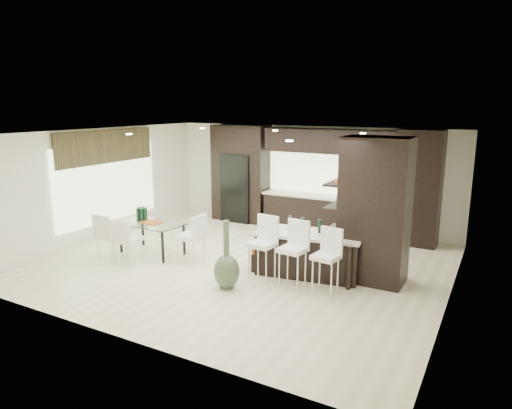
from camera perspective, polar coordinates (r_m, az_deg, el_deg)
The scene contains 22 objects.
ground at distance 9.62m, azimuth -1.74°, elevation -7.39°, with size 8.00×8.00×0.00m, color beige.
back_wall at distance 12.34m, azimuth 6.51°, elevation 3.46°, with size 8.00×0.02×2.70m, color white.
left_wall at distance 11.76m, azimuth -18.84°, elevation 2.43°, with size 0.02×7.00×2.70m, color white.
right_wall at distance 8.04m, azimuth 23.60°, elevation -2.39°, with size 0.02×7.00×2.70m, color white.
ceiling at distance 9.06m, azimuth -1.85°, elevation 8.88°, with size 8.00×7.00×0.02m, color white.
window_left at distance 11.87m, azimuth -18.00°, elevation 2.57°, with size 0.04×3.20×1.90m, color #B2D199.
window_back at distance 12.06m, azimuth 9.10°, elevation 4.14°, with size 3.40×0.04×1.20m, color #B2D199.
stone_accent at distance 11.73m, azimuth -18.19°, elevation 6.89°, with size 0.08×3.00×0.80m, color brown.
ceiling_spots at distance 9.28m, azimuth -1.05°, elevation 8.85°, with size 4.00×3.00×0.02m, color white.
back_cabinetry at distance 11.86m, azimuth 8.14°, elevation 3.05°, with size 6.80×0.68×2.70m, color black.
refrigerator at distance 12.91m, azimuth -2.01°, elevation 2.13°, with size 0.90×0.68×1.90m, color black.
partition_column at distance 8.64m, azimuth 14.63°, elevation -0.75°, with size 1.20×0.80×2.70m, color black.
kitchen_island at distance 8.95m, azimuth 6.59°, elevation -6.15°, with size 2.02×0.87×0.84m, color black.
stool_left at distance 8.52m, azimuth 0.77°, elevation -6.45°, with size 0.44×0.44×1.01m, color white.
stool_mid at distance 8.27m, azimuth 4.60°, elevation -7.13°, with size 0.44×0.44×1.00m, color white.
stool_right at distance 8.07m, azimuth 8.68°, elevation -7.92°, with size 0.42×0.42×0.95m, color white.
bench at distance 9.21m, azimuth 3.31°, elevation -6.80°, with size 1.20×0.46×0.46m, color black.
floor_vase at distance 8.20m, azimuth -3.72°, elevation -6.30°, with size 0.46×0.46×1.27m, color #425039, non-canonical shape.
dining_table at distance 10.41m, azimuth -12.86°, elevation -4.12°, with size 1.45×0.82×0.70m, color white.
chair_near at distance 9.87m, azimuth -15.69°, elevation -4.61°, with size 0.48×0.48×0.89m, color white.
chair_far at distance 10.17m, azimuth -17.60°, elevation -4.07°, with size 0.51×0.51×0.95m, color white.
chair_end at distance 9.72m, azimuth -8.18°, elevation -4.38°, with size 0.51×0.51×0.94m, color white.
Camera 1 is at (4.61, -7.79, 3.27)m, focal length 32.00 mm.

